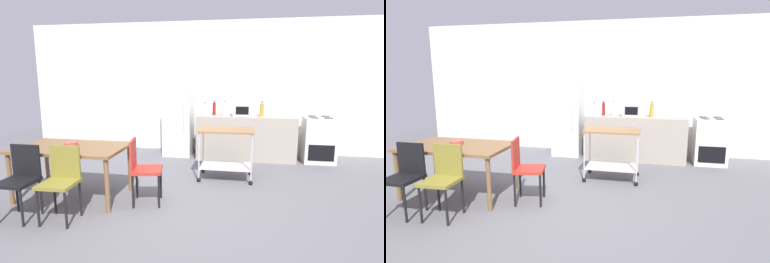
# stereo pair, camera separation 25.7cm
# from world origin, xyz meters

# --- Properties ---
(ground_plane) EXTENTS (12.00, 12.00, 0.00)m
(ground_plane) POSITION_xyz_m (0.00, 0.00, 0.00)
(ground_plane) COLOR slate
(back_wall) EXTENTS (8.40, 0.12, 2.90)m
(back_wall) POSITION_xyz_m (0.00, 3.20, 1.45)
(back_wall) COLOR white
(back_wall) RESTS_ON ground_plane
(kitchen_counter) EXTENTS (2.00, 0.64, 0.90)m
(kitchen_counter) POSITION_xyz_m (0.90, 2.60, 0.45)
(kitchen_counter) COLOR #A89E8E
(kitchen_counter) RESTS_ON ground_plane
(dining_table) EXTENTS (1.50, 0.90, 0.75)m
(dining_table) POSITION_xyz_m (-1.49, 0.05, 0.67)
(dining_table) COLOR brown
(dining_table) RESTS_ON ground_plane
(chair_red) EXTENTS (0.47, 0.47, 0.89)m
(chair_red) POSITION_xyz_m (-0.46, 0.03, 0.52)
(chair_red) COLOR #B72D23
(chair_red) RESTS_ON ground_plane
(chair_black) EXTENTS (0.40, 0.40, 0.89)m
(chair_black) POSITION_xyz_m (-1.78, -0.63, 0.52)
(chair_black) COLOR black
(chair_black) RESTS_ON ground_plane
(chair_olive) EXTENTS (0.42, 0.42, 0.89)m
(chair_olive) POSITION_xyz_m (-1.26, -0.59, 0.52)
(chair_olive) COLOR olive
(chair_olive) RESTS_ON ground_plane
(stove_oven) EXTENTS (0.60, 0.61, 0.92)m
(stove_oven) POSITION_xyz_m (2.35, 2.62, 0.45)
(stove_oven) COLOR white
(stove_oven) RESTS_ON ground_plane
(refrigerator) EXTENTS (0.60, 0.63, 1.55)m
(refrigerator) POSITION_xyz_m (-0.55, 2.70, 0.78)
(refrigerator) COLOR white
(refrigerator) RESTS_ON ground_plane
(kitchen_cart) EXTENTS (0.91, 0.57, 0.85)m
(kitchen_cart) POSITION_xyz_m (0.58, 1.24, 0.57)
(kitchen_cart) COLOR olive
(kitchen_cart) RESTS_ON ground_plane
(bottle_sparkling_water) EXTENTS (0.08, 0.08, 0.26)m
(bottle_sparkling_water) POSITION_xyz_m (0.03, 2.65, 1.01)
(bottle_sparkling_water) COLOR silver
(bottle_sparkling_water) RESTS_ON kitchen_counter
(bottle_hot_sauce) EXTENTS (0.07, 0.07, 0.30)m
(bottle_hot_sauce) POSITION_xyz_m (0.24, 2.63, 1.03)
(bottle_hot_sauce) COLOR maroon
(bottle_hot_sauce) RESTS_ON kitchen_counter
(bottle_soy_sauce) EXTENTS (0.07, 0.07, 0.30)m
(bottle_soy_sauce) POSITION_xyz_m (0.44, 2.58, 1.03)
(bottle_soy_sauce) COLOR silver
(bottle_soy_sauce) RESTS_ON kitchen_counter
(microwave) EXTENTS (0.46, 0.35, 0.26)m
(microwave) POSITION_xyz_m (0.86, 2.60, 1.03)
(microwave) COLOR silver
(microwave) RESTS_ON kitchen_counter
(bottle_soda) EXTENTS (0.08, 0.08, 0.31)m
(bottle_soda) POSITION_xyz_m (1.21, 2.57, 1.03)
(bottle_soda) COLOR gold
(bottle_soda) RESTS_ON kitchen_counter
(fruit_bowl) EXTENTS (0.18, 0.18, 0.06)m
(fruit_bowl) POSITION_xyz_m (-1.50, 0.06, 0.78)
(fruit_bowl) COLOR #B24C3F
(fruit_bowl) RESTS_ON dining_table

